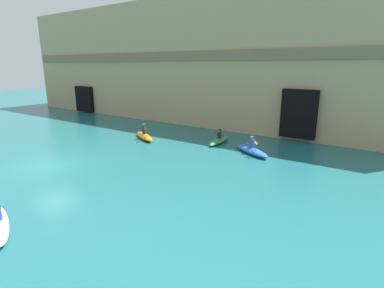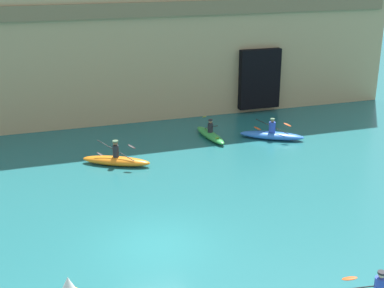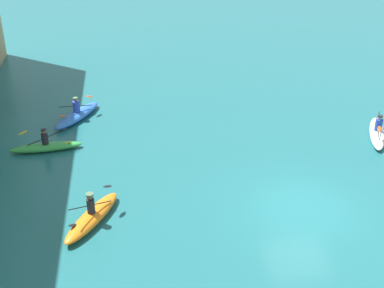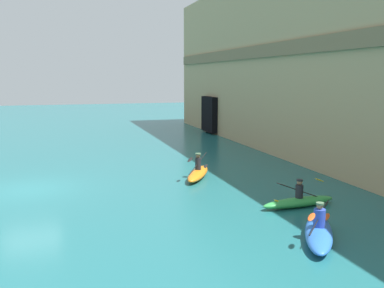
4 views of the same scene
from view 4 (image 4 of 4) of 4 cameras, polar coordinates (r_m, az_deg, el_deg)
ground_plane at (r=20.38m, az=-20.87°, el=-5.68°), size 120.00×120.00×0.00m
cliff_bluff at (r=27.63m, az=19.42°, el=10.62°), size 44.16×7.71×11.99m
kayak_orange at (r=21.12m, az=0.80°, el=-3.87°), size 3.26×2.28×1.24m
kayak_green at (r=17.06m, az=14.06°, el=-7.39°), size 0.93×3.20×1.08m
kayak_blue at (r=13.93m, az=16.54°, el=-11.14°), size 3.37×2.52×1.17m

